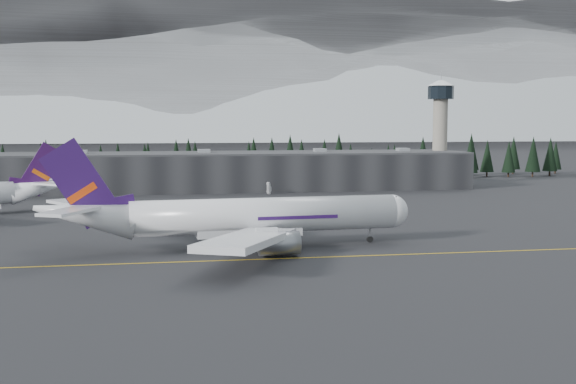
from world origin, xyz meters
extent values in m
plane|color=black|center=(0.00, 0.00, 0.00)|extent=(1400.00, 1400.00, 0.00)
cube|color=gold|center=(0.00, -2.00, 0.01)|extent=(400.00, 0.40, 0.02)
cube|color=black|center=(0.00, 125.00, 6.00)|extent=(160.00, 30.00, 12.00)
cube|color=#333335|center=(0.00, 125.00, 12.30)|extent=(160.00, 30.00, 0.60)
cylinder|color=gray|center=(75.00, 128.00, 16.00)|extent=(5.20, 5.20, 32.00)
cylinder|color=black|center=(75.00, 128.00, 33.25)|extent=(9.20, 9.20, 4.50)
cone|color=silver|center=(75.00, 128.00, 36.70)|extent=(10.00, 10.00, 2.00)
cube|color=black|center=(0.00, 162.00, 7.50)|extent=(360.00, 20.00, 15.00)
cylinder|color=silver|center=(-5.87, 10.08, 5.83)|extent=(49.05, 9.40, 6.36)
sphere|color=silver|center=(18.45, 11.61, 5.83)|extent=(6.36, 6.36, 6.36)
cone|color=silver|center=(-37.60, 8.09, 6.78)|extent=(18.17, 7.46, 9.21)
cube|color=silver|center=(-13.25, 26.07, 4.13)|extent=(22.78, 29.73, 2.72)
cylinder|color=gray|center=(-6.54, 20.66, 2.33)|extent=(7.13, 4.45, 4.03)
cube|color=silver|center=(-11.19, -6.71, 4.13)|extent=(19.99, 30.54, 2.72)
cylinder|color=gray|center=(-5.21, -0.50, 2.33)|extent=(7.13, 4.45, 4.03)
cube|color=#260E45|center=(-38.13, 8.05, 12.19)|extent=(13.43, 1.37, 15.78)
cube|color=red|center=(-37.92, 8.07, 10.60)|extent=(5.19, 0.92, 3.89)
cube|color=silver|center=(-40.12, 14.30, 8.27)|extent=(10.42, 12.35, 0.53)
cube|color=silver|center=(-39.32, 1.61, 8.27)|extent=(9.46, 12.56, 0.53)
cylinder|color=black|center=(14.22, 11.34, 1.59)|extent=(0.53, 0.53, 3.18)
cylinder|color=black|center=(-13.58, 14.37, 1.59)|extent=(0.53, 0.53, 3.18)
cylinder|color=black|center=(-12.98, 4.86, 1.59)|extent=(0.53, 0.53, 3.18)
cone|color=white|center=(-55.00, 72.92, 5.99)|extent=(16.71, 10.67, 8.14)
cube|color=#360F4A|center=(-54.56, 73.08, 10.77)|extent=(11.31, 4.50, 13.95)
cube|color=#EE5A0E|center=(-54.74, 73.01, 9.37)|extent=(4.47, 2.06, 3.44)
cube|color=white|center=(-51.32, 68.28, 7.31)|extent=(10.60, 9.85, 0.47)
cube|color=white|center=(-55.17, 78.84, 7.31)|extent=(5.94, 10.88, 0.47)
imported|color=silver|center=(-42.01, 92.50, 0.76)|extent=(4.03, 6.00, 1.53)
imported|color=silver|center=(9.34, 106.25, 0.67)|extent=(4.24, 2.87, 1.34)
camera|label=1|loc=(-24.81, -118.85, 22.54)|focal=45.00mm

